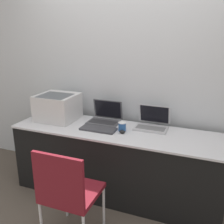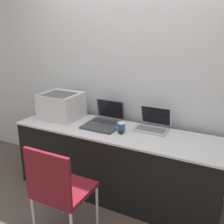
# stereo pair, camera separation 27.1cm
# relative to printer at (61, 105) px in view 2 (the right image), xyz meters

# --- Properties ---
(ground_plane) EXTENTS (14.00, 14.00, 0.00)m
(ground_plane) POSITION_rel_printer_xyz_m (0.75, -0.37, -0.90)
(ground_plane) COLOR brown
(wall_back) EXTENTS (8.00, 0.05, 2.60)m
(wall_back) POSITION_rel_printer_xyz_m (0.75, 0.35, 0.40)
(wall_back) COLOR silver
(wall_back) RESTS_ON ground_plane
(table) EXTENTS (2.21, 0.63, 0.75)m
(table) POSITION_rel_printer_xyz_m (0.75, -0.07, -0.53)
(table) COLOR black
(table) RESTS_ON ground_plane
(printer) EXTENTS (0.43, 0.41, 0.29)m
(printer) POSITION_rel_printer_xyz_m (0.00, 0.00, 0.00)
(printer) COLOR silver
(printer) RESTS_ON table
(laptop_left) EXTENTS (0.35, 0.27, 0.23)m
(laptop_left) POSITION_rel_printer_xyz_m (0.54, 0.12, -0.11)
(laptop_left) COLOR #4C4C51
(laptop_left) RESTS_ON table
(laptop_right) EXTENTS (0.34, 0.28, 0.23)m
(laptop_right) POSITION_rel_printer_xyz_m (1.08, 0.13, -0.11)
(laptop_right) COLOR #B7B7BC
(laptop_right) RESTS_ON table
(external_keyboard) EXTENTS (0.37, 0.16, 0.02)m
(external_keyboard) POSITION_rel_printer_xyz_m (0.57, -0.13, -0.15)
(external_keyboard) COLOR #3D3D42
(external_keyboard) RESTS_ON table
(coffee_cup) EXTENTS (0.08, 0.08, 0.09)m
(coffee_cup) POSITION_rel_printer_xyz_m (0.81, -0.07, -0.11)
(coffee_cup) COLOR #285699
(coffee_cup) RESTS_ON table
(mouse) EXTENTS (0.06, 0.05, 0.03)m
(mouse) POSITION_rel_printer_xyz_m (0.83, -0.14, -0.14)
(mouse) COLOR black
(mouse) RESTS_ON table
(chair) EXTENTS (0.43, 0.43, 0.88)m
(chair) POSITION_rel_printer_xyz_m (0.64, -0.89, -0.39)
(chair) COLOR maroon
(chair) RESTS_ON ground_plane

